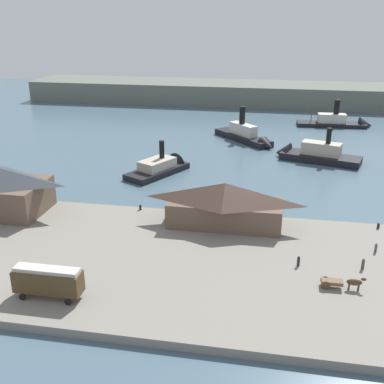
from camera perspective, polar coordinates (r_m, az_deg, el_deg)
The scene contains 17 objects.
ground_plane at distance 89.57m, azimuth 3.09°, elevation -2.21°, with size 320.00×320.00×0.00m, color #476070.
quay_promenade at distance 69.80m, azimuth 0.74°, elevation -8.81°, with size 110.00×36.00×1.20m, color gray.
seawall_edge at distance 86.10m, azimuth 2.79°, elevation -2.84°, with size 110.00×0.80×1.00m, color #666159.
ferry_shed_central_terminal at distance 79.51m, azimuth 3.97°, elevation -1.42°, with size 19.35×7.71×7.50m.
street_tram at distance 63.15m, azimuth -16.93°, elevation -10.10°, with size 8.72×2.68×4.21m.
horse_cart at distance 65.95m, azimuth 17.46°, elevation -10.29°, with size 5.66×1.38×1.87m.
pedestrian_by_tram at distance 71.55m, azimuth 19.86°, elevation -8.12°, with size 0.43×0.43×1.74m.
pedestrian_near_east_shed at distance 76.94m, azimuth 21.22°, elevation -6.27°, with size 0.38×0.38×1.52m.
pedestrian_near_west_shed at distance 69.82m, azimuth 12.68°, elevation -8.09°, with size 0.41×0.41×1.66m.
pedestrian_near_cart at distance 67.97m, azimuth -15.94°, elevation -9.26°, with size 0.43×0.43×1.72m.
mooring_post_center_west at distance 87.04m, azimuth -6.23°, elevation -1.85°, with size 0.44×0.44×0.90m, color black.
mooring_post_center_east at distance 85.27m, azimuth 21.49°, elevation -3.79°, with size 0.44×0.44×0.90m, color black.
ferry_near_quay at distance 110.67m, azimuth -3.38°, elevation 3.08°, with size 13.51×18.20×9.60m.
ferry_approaching_west at distance 122.50m, azimuth 14.09°, elevation 4.42°, with size 21.88×11.70×10.60m.
ferry_departing_north at distance 136.47m, azimuth 6.72°, elevation 6.66°, with size 19.08×19.73×11.06m.
ferry_moored_east at distance 161.62m, azimuth 17.51°, elevation 7.97°, with size 23.73×6.89×10.60m.
far_headland at distance 194.48m, azimuth 7.39°, elevation 11.65°, with size 180.00×24.00×8.00m, color #60665B.
Camera 1 is at (9.94, -81.67, 35.42)m, focal length 44.39 mm.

